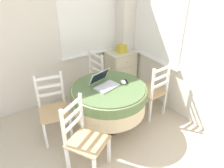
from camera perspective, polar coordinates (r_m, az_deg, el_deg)
corner_room_shell at (r=3.05m, az=0.96°, el=10.65°), size 4.59×4.76×2.55m
round_dining_table at (r=3.12m, az=-0.80°, el=-3.47°), size 1.07×1.07×0.74m
laptop at (r=3.03m, az=-2.05°, el=0.25°), size 0.40×0.37×0.20m
computer_mouse at (r=3.09m, az=2.94°, el=0.50°), size 0.07×0.10×0.05m
cell_phone at (r=3.16m, az=3.59°, el=0.69°), size 0.09×0.13×0.01m
dining_chair_near_back_window at (r=3.81m, az=-5.71°, el=0.84°), size 0.47×0.45×0.94m
dining_chair_near_right_window at (r=3.55m, az=10.49°, el=-1.80°), size 0.44×0.46×0.94m
dining_chair_camera_near at (r=2.64m, az=-7.27°, el=-14.15°), size 0.56×0.57×0.94m
dining_chair_left_flank at (r=3.19m, az=-14.99°, el=-6.43°), size 0.48×0.49×0.94m
corner_cabinet at (r=4.35m, az=2.28°, el=3.77°), size 0.54×0.43×0.76m
storage_box at (r=4.14m, az=2.51°, el=9.24°), size 0.16×0.14×0.15m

